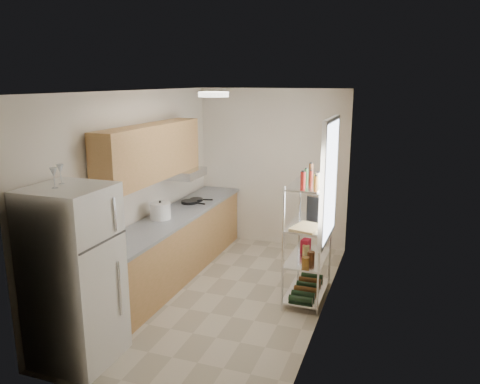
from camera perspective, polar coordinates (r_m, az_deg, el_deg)
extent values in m
cube|color=#BCB099|center=(6.21, -1.83, -12.58)|extent=(2.50, 4.40, 0.01)
cube|color=white|center=(5.58, -2.04, 12.26)|extent=(2.50, 4.40, 0.01)
cube|color=beige|center=(7.81, 4.00, 2.95)|extent=(2.50, 0.01, 2.60)
cube|color=beige|center=(3.89, -14.00, -8.41)|extent=(2.50, 0.01, 2.60)
cube|color=beige|center=(6.32, -12.59, 0.13)|extent=(0.01, 4.40, 2.60)
cube|color=beige|center=(5.44, 10.48, -1.91)|extent=(0.01, 4.40, 2.60)
cube|color=tan|center=(6.77, -7.81, -6.46)|extent=(0.60, 3.48, 0.86)
cube|color=gray|center=(6.62, -7.82, -2.81)|extent=(0.63, 3.51, 0.04)
cube|color=#B7BABC|center=(5.70, -13.39, -5.81)|extent=(0.52, 0.44, 0.04)
cube|color=#B7BABC|center=(7.83, -1.45, -3.33)|extent=(0.01, 0.55, 0.72)
cube|color=tan|center=(6.20, -10.77, 4.78)|extent=(0.33, 2.20, 0.72)
cube|color=#B7BABC|center=(6.94, -6.92, 2.31)|extent=(0.50, 0.60, 0.12)
cube|color=white|center=(5.72, 10.86, 1.41)|extent=(0.06, 1.00, 1.46)
cube|color=silver|center=(6.17, 8.12, -11.80)|extent=(0.45, 0.90, 0.02)
cube|color=silver|center=(6.00, 8.26, -7.91)|extent=(0.45, 0.90, 0.02)
cube|color=silver|center=(5.85, 8.41, -3.80)|extent=(0.45, 0.90, 0.02)
cube|color=silver|center=(5.72, 8.58, 0.98)|extent=(0.45, 0.90, 0.02)
cylinder|color=silver|center=(5.56, 5.27, -7.09)|extent=(0.02, 0.02, 1.55)
cylinder|color=silver|center=(6.37, 7.23, -4.45)|extent=(0.02, 0.02, 1.55)
cylinder|color=silver|center=(5.48, 9.62, -7.55)|extent=(0.02, 0.02, 1.55)
cylinder|color=silver|center=(6.30, 11.03, -4.80)|extent=(0.02, 0.02, 1.55)
cylinder|color=white|center=(5.30, -3.25, 11.80)|extent=(0.34, 0.34, 0.05)
cube|color=silver|center=(4.86, -19.56, -9.59)|extent=(0.73, 0.73, 1.77)
cylinder|color=white|center=(6.38, -9.68, -2.28)|extent=(0.27, 0.27, 0.22)
cylinder|color=black|center=(7.14, -6.21, -1.22)|extent=(0.28, 0.28, 0.04)
cylinder|color=black|center=(7.27, -5.34, -0.94)|extent=(0.24, 0.24, 0.04)
cube|color=tan|center=(5.60, 8.20, -4.31)|extent=(0.39, 0.45, 0.03)
cube|color=black|center=(6.11, 9.45, -1.52)|extent=(0.25, 0.30, 0.30)
cube|color=maroon|center=(6.15, 8.01, -6.44)|extent=(0.12, 0.15, 0.16)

